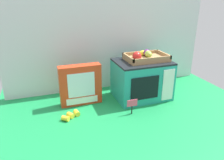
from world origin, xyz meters
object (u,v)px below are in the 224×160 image
toy_microwave (142,79)px  cookie_set_box (80,85)px  food_groups_crate (145,57)px  price_sign (132,104)px  loose_toy_banana (71,115)px

toy_microwave → cookie_set_box: size_ratio=1.37×
food_groups_crate → price_sign: bearing=-131.1°
toy_microwave → cookie_set_box: (-0.45, 0.04, 0.00)m
cookie_set_box → price_sign: cookie_set_box is taller
cookie_set_box → price_sign: bearing=-41.9°
loose_toy_banana → price_sign: bearing=-11.6°
price_sign → loose_toy_banana: (-0.38, 0.08, -0.05)m
toy_microwave → food_groups_crate: food_groups_crate is taller
loose_toy_banana → toy_microwave: bearing=13.7°
cookie_set_box → loose_toy_banana: cookie_set_box is taller
cookie_set_box → loose_toy_banana: 0.24m
cookie_set_box → loose_toy_banana: size_ratio=2.31×
food_groups_crate → loose_toy_banana: bearing=-166.4°
cookie_set_box → loose_toy_banana: (-0.10, -0.17, -0.12)m
cookie_set_box → price_sign: 0.38m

